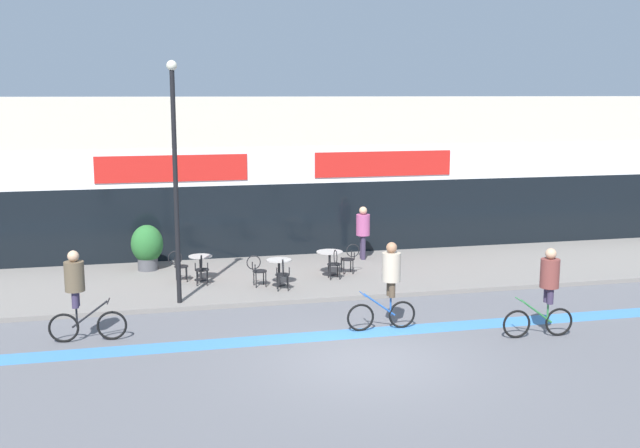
{
  "coord_description": "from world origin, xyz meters",
  "views": [
    {
      "loc": [
        -4.33,
        -14.16,
        5.47
      ],
      "look_at": [
        0.19,
        5.2,
        1.99
      ],
      "focal_mm": 42.0,
      "sensor_mm": 36.0,
      "label": 1
    }
  ],
  "objects_px": {
    "cyclist_1": "(78,289)",
    "pedestrian_near_end": "(363,228)",
    "bistro_table_1": "(279,267)",
    "lamp_post": "(175,168)",
    "cafe_chair_0_side": "(179,264)",
    "cafe_chair_2_side": "(350,257)",
    "planter_pot": "(147,246)",
    "bistro_table_0": "(201,263)",
    "bistro_table_2": "(330,258)",
    "cafe_chair_1_near": "(283,272)",
    "cyclist_2": "(389,279)",
    "cafe_chair_2_near": "(335,262)",
    "cafe_chair_0_near": "(202,268)",
    "cafe_chair_1_side": "(257,268)",
    "cyclist_0": "(547,286)"
  },
  "relations": [
    {
      "from": "cyclist_1",
      "to": "pedestrian_near_end",
      "type": "height_order",
      "value": "cyclist_1"
    },
    {
      "from": "bistro_table_1",
      "to": "lamp_post",
      "type": "height_order",
      "value": "lamp_post"
    },
    {
      "from": "cafe_chair_0_side",
      "to": "cafe_chair_2_side",
      "type": "distance_m",
      "value": 5.06
    },
    {
      "from": "cyclist_1",
      "to": "planter_pot",
      "type": "bearing_deg",
      "value": 79.45
    },
    {
      "from": "bistro_table_0",
      "to": "bistro_table_2",
      "type": "distance_m",
      "value": 3.81
    },
    {
      "from": "bistro_table_1",
      "to": "cafe_chair_1_near",
      "type": "distance_m",
      "value": 0.63
    },
    {
      "from": "cafe_chair_0_side",
      "to": "bistro_table_1",
      "type": "bearing_deg",
      "value": -23.58
    },
    {
      "from": "bistro_table_2",
      "to": "lamp_post",
      "type": "xyz_separation_m",
      "value": [
        -4.52,
        -2.09,
        2.98
      ]
    },
    {
      "from": "bistro_table_0",
      "to": "pedestrian_near_end",
      "type": "relative_size",
      "value": 0.42
    },
    {
      "from": "cafe_chair_0_side",
      "to": "cafe_chair_2_side",
      "type": "xyz_separation_m",
      "value": [
        5.06,
        -0.18,
        0.0
      ]
    },
    {
      "from": "lamp_post",
      "to": "cyclist_2",
      "type": "distance_m",
      "value": 6.05
    },
    {
      "from": "cafe_chair_2_near",
      "to": "cyclist_2",
      "type": "height_order",
      "value": "cyclist_2"
    },
    {
      "from": "pedestrian_near_end",
      "to": "cafe_chair_2_side",
      "type": "bearing_deg",
      "value": -111.65
    },
    {
      "from": "cafe_chair_0_near",
      "to": "cafe_chair_1_near",
      "type": "xyz_separation_m",
      "value": [
        2.12,
        -1.08,
        0.0
      ]
    },
    {
      "from": "bistro_table_0",
      "to": "cyclist_1",
      "type": "height_order",
      "value": "cyclist_1"
    },
    {
      "from": "cafe_chair_1_side",
      "to": "planter_pot",
      "type": "height_order",
      "value": "planter_pot"
    },
    {
      "from": "bistro_table_2",
      "to": "cafe_chair_1_side",
      "type": "distance_m",
      "value": 2.49
    },
    {
      "from": "bistro_table_1",
      "to": "bistro_table_2",
      "type": "distance_m",
      "value": 1.92
    },
    {
      "from": "cafe_chair_2_near",
      "to": "cafe_chair_2_side",
      "type": "bearing_deg",
      "value": -44.05
    },
    {
      "from": "cafe_chair_1_side",
      "to": "cafe_chair_2_near",
      "type": "xyz_separation_m",
      "value": [
        2.32,
        0.28,
        0.0
      ]
    },
    {
      "from": "bistro_table_2",
      "to": "cyclist_2",
      "type": "bearing_deg",
      "value": -88.05
    },
    {
      "from": "cafe_chair_1_side",
      "to": "bistro_table_1",
      "type": "bearing_deg",
      "value": -4.0
    },
    {
      "from": "cyclist_0",
      "to": "cafe_chair_1_side",
      "type": "bearing_deg",
      "value": -39.47
    },
    {
      "from": "bistro_table_1",
      "to": "cyclist_2",
      "type": "height_order",
      "value": "cyclist_2"
    },
    {
      "from": "cafe_chair_2_near",
      "to": "lamp_post",
      "type": "relative_size",
      "value": 0.15
    },
    {
      "from": "planter_pot",
      "to": "lamp_post",
      "type": "relative_size",
      "value": 0.23
    },
    {
      "from": "cafe_chair_1_near",
      "to": "planter_pot",
      "type": "relative_size",
      "value": 0.64
    },
    {
      "from": "cafe_chair_0_side",
      "to": "cafe_chair_1_near",
      "type": "bearing_deg",
      "value": -34.03
    },
    {
      "from": "cyclist_0",
      "to": "pedestrian_near_end",
      "type": "distance_m",
      "value": 8.44
    },
    {
      "from": "bistro_table_1",
      "to": "cyclist_2",
      "type": "relative_size",
      "value": 0.36
    },
    {
      "from": "lamp_post",
      "to": "pedestrian_near_end",
      "type": "distance_m",
      "value": 7.65
    },
    {
      "from": "cyclist_0",
      "to": "pedestrian_near_end",
      "type": "relative_size",
      "value": 1.19
    },
    {
      "from": "cyclist_0",
      "to": "cafe_chair_0_near",
      "type": "bearing_deg",
      "value": -35.23
    },
    {
      "from": "cafe_chair_2_side",
      "to": "lamp_post",
      "type": "xyz_separation_m",
      "value": [
        -5.15,
        -2.09,
        2.98
      ]
    },
    {
      "from": "bistro_table_2",
      "to": "cyclist_0",
      "type": "xyz_separation_m",
      "value": [
        3.47,
        -6.41,
        0.57
      ]
    },
    {
      "from": "cafe_chair_1_side",
      "to": "cafe_chair_2_side",
      "type": "height_order",
      "value": "same"
    },
    {
      "from": "cafe_chair_2_near",
      "to": "planter_pot",
      "type": "bearing_deg",
      "value": 66.15
    },
    {
      "from": "bistro_table_2",
      "to": "cafe_chair_1_side",
      "type": "bearing_deg",
      "value": -158.58
    },
    {
      "from": "cafe_chair_0_side",
      "to": "lamp_post",
      "type": "height_order",
      "value": "lamp_post"
    },
    {
      "from": "cafe_chair_2_near",
      "to": "cafe_chair_1_side",
      "type": "bearing_deg",
      "value": 98.1
    },
    {
      "from": "bistro_table_1",
      "to": "cafe_chair_0_side",
      "type": "height_order",
      "value": "cafe_chair_0_side"
    },
    {
      "from": "cafe_chair_0_side",
      "to": "cafe_chair_1_near",
      "type": "relative_size",
      "value": 1.0
    },
    {
      "from": "bistro_table_0",
      "to": "cafe_chair_2_side",
      "type": "xyz_separation_m",
      "value": [
        4.43,
        -0.18,
        0.0
      ]
    },
    {
      "from": "cafe_chair_0_side",
      "to": "pedestrian_near_end",
      "type": "height_order",
      "value": "pedestrian_near_end"
    },
    {
      "from": "bistro_table_2",
      "to": "pedestrian_near_end",
      "type": "bearing_deg",
      "value": 49.24
    },
    {
      "from": "cafe_chair_1_near",
      "to": "cafe_chair_2_near",
      "type": "bearing_deg",
      "value": -56.75
    },
    {
      "from": "bistro_table_1",
      "to": "pedestrian_near_end",
      "type": "distance_m",
      "value": 4.28
    },
    {
      "from": "cafe_chair_0_near",
      "to": "cafe_chair_1_side",
      "type": "bearing_deg",
      "value": -98.78
    },
    {
      "from": "bistro_table_0",
      "to": "cafe_chair_1_near",
      "type": "bearing_deg",
      "value": -39.05
    },
    {
      "from": "bistro_table_2",
      "to": "cyclist_1",
      "type": "xyz_separation_m",
      "value": [
        -6.81,
        -4.37,
        0.58
      ]
    }
  ]
}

